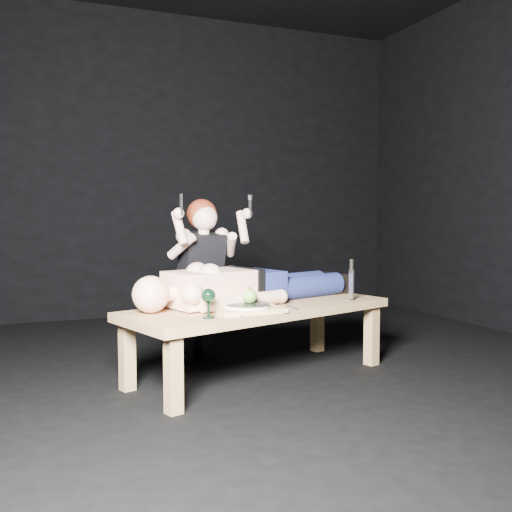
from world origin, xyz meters
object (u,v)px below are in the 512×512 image
at_px(lying_man, 252,281).
at_px(carving_knife, 351,280).
at_px(serving_tray, 247,309).
at_px(goblet, 208,303).
at_px(table, 259,341).
at_px(kneeling_woman, 197,278).

height_order(lying_man, carving_knife, same).
height_order(lying_man, serving_tray, lying_man).
xyz_separation_m(lying_man, serving_tray, (-0.17, -0.35, -0.12)).
bearing_deg(goblet, table, 37.21).
height_order(serving_tray, goblet, goblet).
height_order(table, kneeling_woman, kneeling_woman).
relative_size(table, kneeling_woman, 1.49).
bearing_deg(table, lying_man, 68.76).
bearing_deg(table, serving_tray, -145.05).
xyz_separation_m(kneeling_woman, goblet, (-0.18, -0.86, -0.04)).
xyz_separation_m(table, kneeling_woman, (-0.24, 0.54, 0.35)).
bearing_deg(serving_tray, table, 52.06).
xyz_separation_m(serving_tray, carving_knife, (0.79, 0.15, 0.12)).
relative_size(kneeling_woman, serving_tray, 2.94).
xyz_separation_m(table, goblet, (-0.43, -0.32, 0.31)).
relative_size(kneeling_woman, goblet, 7.12).
distance_m(serving_tray, carving_knife, 0.81).
bearing_deg(kneeling_woman, serving_tray, -93.67).
relative_size(table, goblet, 10.61).
xyz_separation_m(table, lying_man, (0.01, 0.15, 0.36)).
distance_m(table, goblet, 0.62).
xyz_separation_m(lying_man, goblet, (-0.44, -0.47, -0.05)).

